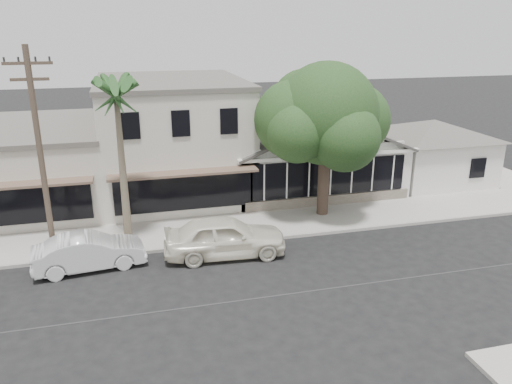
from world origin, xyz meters
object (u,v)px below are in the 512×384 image
object	(u,v)px
car_1	(89,252)
shade_tree	(323,116)
utility_pole	(40,153)
car_0	(225,236)

from	to	relation	value
car_1	shade_tree	world-z (taller)	shade_tree
utility_pole	car_1	size ratio (longest dim) A/B	1.99
car_0	shade_tree	size ratio (longest dim) A/B	0.66
utility_pole	car_0	size ratio (longest dim) A/B	1.70
shade_tree	car_0	bearing A→B (deg)	-148.15
utility_pole	shade_tree	distance (m)	13.29
utility_pole	car_0	distance (m)	8.30
car_1	car_0	bearing A→B (deg)	-98.83
car_1	shade_tree	xyz separation A→B (m)	(11.55, 3.43, 4.55)
shade_tree	car_1	bearing A→B (deg)	-163.47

